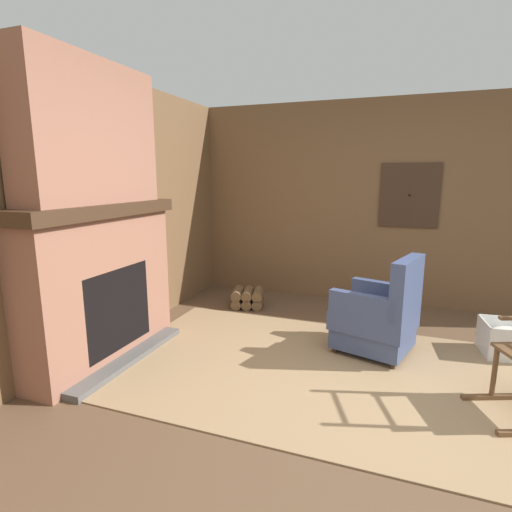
# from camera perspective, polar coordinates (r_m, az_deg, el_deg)

# --- Properties ---
(ground_plane) EXTENTS (14.00, 14.00, 0.00)m
(ground_plane) POSITION_cam_1_polar(r_m,az_deg,el_deg) (3.17, 16.68, -20.07)
(ground_plane) COLOR brown
(wood_panel_wall_left) EXTENTS (0.06, 5.68, 2.56)m
(wood_panel_wall_left) POSITION_cam_1_polar(r_m,az_deg,el_deg) (3.81, -24.25, 5.16)
(wood_panel_wall_left) COLOR brown
(wood_panel_wall_left) RESTS_ON ground
(wood_panel_wall_back) EXTENTS (5.68, 0.09, 2.56)m
(wood_panel_wall_back) POSITION_cam_1_polar(r_m,az_deg,el_deg) (5.30, 19.34, 7.01)
(wood_panel_wall_back) COLOR brown
(wood_panel_wall_back) RESTS_ON ground
(fireplace_hearth) EXTENTS (0.57, 1.66, 1.40)m
(fireplace_hearth) POSITION_cam_1_polar(r_m,az_deg,el_deg) (3.76, -21.09, -3.77)
(fireplace_hearth) COLOR #93604C
(fireplace_hearth) RESTS_ON ground
(chimney_breast) EXTENTS (0.32, 1.37, 1.14)m
(chimney_breast) POSITION_cam_1_polar(r_m,az_deg,el_deg) (3.67, -22.71, 15.87)
(chimney_breast) COLOR #93604C
(chimney_breast) RESTS_ON fireplace_hearth
(area_rug) EXTENTS (3.56, 2.17, 0.01)m
(area_rug) POSITION_cam_1_polar(r_m,az_deg,el_deg) (3.57, 8.96, -15.79)
(area_rug) COLOR #997A56
(area_rug) RESTS_ON ground
(armchair) EXTENTS (0.81, 0.76, 0.93)m
(armchair) POSITION_cam_1_polar(r_m,az_deg,el_deg) (3.88, 17.11, -8.42)
(armchair) COLOR #3D4C75
(armchair) RESTS_ON ground
(firewood_stack) EXTENTS (0.46, 0.42, 0.24)m
(firewood_stack) POSITION_cam_1_polar(r_m,az_deg,el_deg) (5.05, -1.20, -6.01)
(firewood_stack) COLOR brown
(firewood_stack) RESTS_ON ground
(laundry_basket) EXTENTS (0.50, 0.44, 0.32)m
(laundry_basket) POSITION_cam_1_polar(r_m,az_deg,el_deg) (4.39, 32.48, -10.02)
(laundry_basket) COLOR white
(laundry_basket) RESTS_ON ground
(oil_lamp_vase) EXTENTS (0.10, 0.10, 0.24)m
(oil_lamp_vase) POSITION_cam_1_polar(r_m,az_deg,el_deg) (3.25, -29.90, 7.32)
(oil_lamp_vase) COLOR #B24C42
(oil_lamp_vase) RESTS_ON fireplace_hearth
(storage_case) EXTENTS (0.16, 0.23, 0.14)m
(storage_case) POSITION_cam_1_polar(r_m,az_deg,el_deg) (3.88, -19.88, 8.35)
(storage_case) COLOR gray
(storage_case) RESTS_ON fireplace_hearth
(decorative_plate_on_mantel) EXTENTS (0.06, 0.22, 0.22)m
(decorative_plate_on_mantel) POSITION_cam_1_polar(r_m,az_deg,el_deg) (3.70, -22.67, 8.64)
(decorative_plate_on_mantel) COLOR gold
(decorative_plate_on_mantel) RESTS_ON fireplace_hearth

